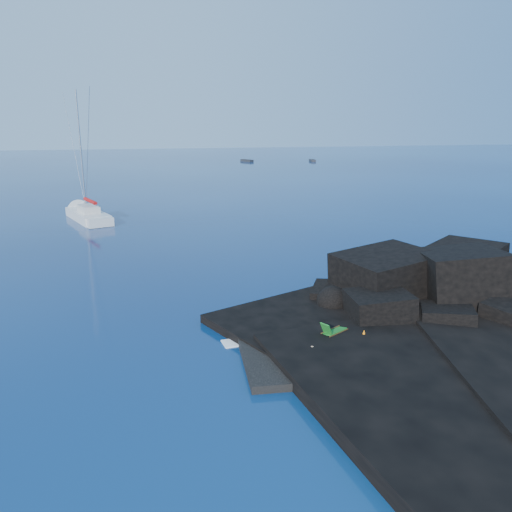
{
  "coord_description": "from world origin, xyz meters",
  "views": [
    {
      "loc": [
        -4.22,
        -18.73,
        10.13
      ],
      "look_at": [
        3.5,
        10.91,
        2.0
      ],
      "focal_mm": 35.0,
      "sensor_mm": 36.0,
      "label": 1
    }
  ],
  "objects_px": {
    "sailboat": "(88,220)",
    "marker_cone": "(364,335)",
    "distant_boat_b": "(312,161)",
    "deck_chair": "(335,327)",
    "distant_boat_a": "(247,162)",
    "sunbather": "(301,349)"
  },
  "relations": [
    {
      "from": "sailboat",
      "to": "marker_cone",
      "type": "height_order",
      "value": "sailboat"
    },
    {
      "from": "sailboat",
      "to": "marker_cone",
      "type": "bearing_deg",
      "value": -86.96
    },
    {
      "from": "marker_cone",
      "to": "distant_boat_b",
      "type": "bearing_deg",
      "value": 70.3
    },
    {
      "from": "deck_chair",
      "to": "sailboat",
      "type": "bearing_deg",
      "value": 82.17
    },
    {
      "from": "deck_chair",
      "to": "distant_boat_a",
      "type": "relative_size",
      "value": 0.32
    },
    {
      "from": "distant_boat_a",
      "to": "distant_boat_b",
      "type": "xyz_separation_m",
      "value": [
        17.91,
        -3.85,
        0.0
      ]
    },
    {
      "from": "sailboat",
      "to": "sunbather",
      "type": "relative_size",
      "value": 7.81
    },
    {
      "from": "sunbather",
      "to": "marker_cone",
      "type": "xyz_separation_m",
      "value": [
        3.31,
        0.58,
        0.06
      ]
    },
    {
      "from": "sunbather",
      "to": "distant_boat_a",
      "type": "height_order",
      "value": "sunbather"
    },
    {
      "from": "sunbather",
      "to": "distant_boat_b",
      "type": "bearing_deg",
      "value": 79.13
    },
    {
      "from": "sailboat",
      "to": "sunbather",
      "type": "bearing_deg",
      "value": -91.79
    },
    {
      "from": "sailboat",
      "to": "distant_boat_b",
      "type": "relative_size",
      "value": 3.31
    },
    {
      "from": "sailboat",
      "to": "sunbather",
      "type": "distance_m",
      "value": 39.04
    },
    {
      "from": "distant_boat_b",
      "to": "distant_boat_a",
      "type": "bearing_deg",
      "value": 178.72
    },
    {
      "from": "sailboat",
      "to": "sunbather",
      "type": "height_order",
      "value": "sailboat"
    },
    {
      "from": "sunbather",
      "to": "distant_boat_a",
      "type": "relative_size",
      "value": 0.4
    },
    {
      "from": "sailboat",
      "to": "sunbather",
      "type": "xyz_separation_m",
      "value": [
        11.25,
        -37.38,
        0.53
      ]
    },
    {
      "from": "sailboat",
      "to": "distant_boat_b",
      "type": "distance_m",
      "value": 94.19
    },
    {
      "from": "distant_boat_a",
      "to": "distant_boat_b",
      "type": "relative_size",
      "value": 1.06
    },
    {
      "from": "distant_boat_a",
      "to": "marker_cone",
      "type": "bearing_deg",
      "value": -124.21
    },
    {
      "from": "sailboat",
      "to": "distant_boat_a",
      "type": "relative_size",
      "value": 3.11
    },
    {
      "from": "distant_boat_a",
      "to": "sailboat",
      "type": "bearing_deg",
      "value": -138.13
    }
  ]
}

